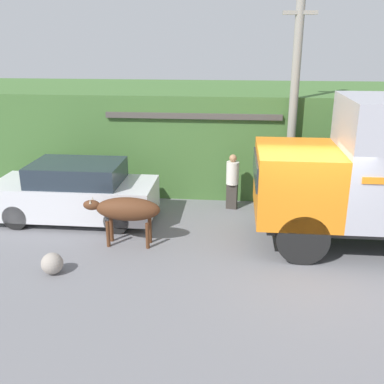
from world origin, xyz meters
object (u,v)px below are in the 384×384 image
pedestrian_on_hill (232,179)px  roadside_rock (52,264)px  parked_suv (75,193)px  brown_cow (126,210)px  utility_pole (294,99)px

pedestrian_on_hill → roadside_rock: (-3.74, -4.24, -0.65)m
parked_suv → roadside_rock: parked_suv is taller
pedestrian_on_hill → parked_suv: bearing=27.2°
brown_cow → roadside_rock: size_ratio=3.99×
utility_pole → pedestrian_on_hill: bearing=-166.5°
brown_cow → parked_suv: bearing=130.5°
parked_suv → roadside_rock: size_ratio=9.33×
utility_pole → brown_cow: bearing=-143.0°
utility_pole → roadside_rock: size_ratio=13.12×
pedestrian_on_hill → roadside_rock: pedestrian_on_hill is taller
roadside_rock → utility_pole: bearing=40.8°
brown_cow → parked_suv: size_ratio=0.43×
roadside_rock → brown_cow: bearing=50.6°
parked_suv → pedestrian_on_hill: (4.23, 1.28, 0.10)m
pedestrian_on_hill → utility_pole: (1.63, 0.39, 2.28)m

